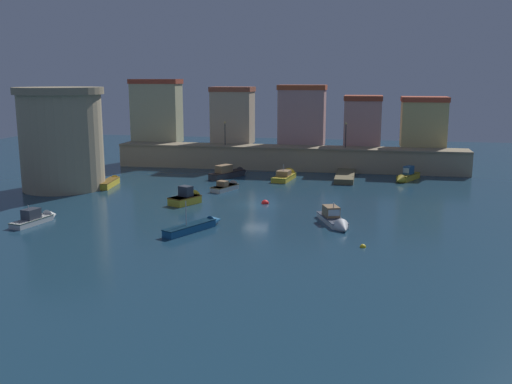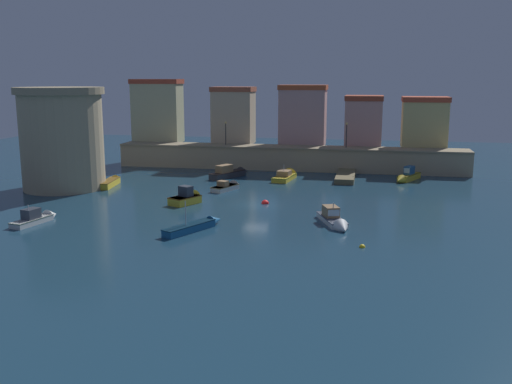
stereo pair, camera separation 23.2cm
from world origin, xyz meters
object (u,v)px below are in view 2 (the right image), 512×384
moored_boat_5 (407,176)px  moored_boat_7 (189,198)px  moored_boat_1 (229,186)px  moored_boat_6 (231,173)px  mooring_buoy_0 (265,204)px  moored_boat_3 (287,176)px  quay_lamp_1 (347,131)px  quay_lamp_0 (226,129)px  moored_boat_2 (37,218)px  moored_boat_8 (111,182)px  moored_boat_4 (335,220)px  fortress_tower (62,138)px  mooring_buoy_1 (362,247)px  moored_boat_0 (196,226)px

moored_boat_5 → moored_boat_7: size_ratio=1.31×
moored_boat_1 → moored_boat_6: (-1.81, 8.42, 0.22)m
moored_boat_1 → mooring_buoy_0: bearing=-117.6°
moored_boat_1 → moored_boat_3: (5.60, 8.59, 0.04)m
quay_lamp_1 → moored_boat_3: (-7.14, -7.72, -5.20)m
quay_lamp_0 → moored_boat_5: (25.18, -6.23, -4.98)m
moored_boat_2 → moored_boat_5: moored_boat_2 is taller
quay_lamp_0 → moored_boat_5: bearing=-13.9°
moored_boat_8 → moored_boat_4: bearing=-124.5°
quay_lamp_0 → mooring_buoy_0: 25.63m
moored_boat_4 → moored_boat_5: moored_boat_4 is taller
moored_boat_1 → moored_boat_8: moored_boat_1 is taller
moored_boat_2 → mooring_buoy_0: 22.13m
quay_lamp_1 → moored_boat_1: size_ratio=0.71×
quay_lamp_0 → moored_boat_4: bearing=-59.9°
fortress_tower → moored_boat_2: (5.90, -15.36, -5.51)m
quay_lamp_0 → moored_boat_2: size_ratio=0.63×
moored_boat_1 → quay_lamp_0: bearing=37.6°
quay_lamp_0 → quay_lamp_1: 17.19m
quay_lamp_1 → fortress_tower: bearing=-148.6°
moored_boat_5 → mooring_buoy_0: moored_boat_5 is taller
quay_lamp_0 → mooring_buoy_1: quay_lamp_0 is taller
quay_lamp_0 → moored_boat_3: bearing=-37.6°
moored_boat_1 → mooring_buoy_1: bearing=-120.2°
fortress_tower → quay_lamp_1: (31.80, 19.38, -0.34)m
moored_boat_6 → moored_boat_7: (-0.43, -16.41, -0.02)m
quay_lamp_1 → moored_boat_5: size_ratio=0.60×
quay_lamp_0 → moored_boat_2: 36.18m
moored_boat_1 → moored_boat_4: moored_boat_4 is taller
moored_boat_0 → mooring_buoy_1: size_ratio=13.79×
mooring_buoy_0 → mooring_buoy_1: size_ratio=1.64×
moored_boat_7 → moored_boat_8: 14.69m
mooring_buoy_0 → mooring_buoy_1: bearing=-53.9°
quay_lamp_1 → moored_boat_7: (-14.99, -24.31, -5.03)m
fortress_tower → moored_boat_7: 18.33m
quay_lamp_1 → moored_boat_2: bearing=-126.7°
quay_lamp_1 → moored_boat_4: (0.47, -30.44, -5.17)m
moored_boat_0 → moored_boat_3: moored_boat_0 is taller
moored_boat_0 → moored_boat_5: 33.99m
quay_lamp_0 → moored_boat_4: 35.56m
moored_boat_0 → moored_boat_8: 24.24m
moored_boat_3 → mooring_buoy_0: (-0.03, -15.21, -0.41)m
moored_boat_0 → moored_boat_2: 14.82m
quay_lamp_1 → moored_boat_0: bearing=-107.9°
moored_boat_1 → moored_boat_4: bearing=-114.6°
fortress_tower → mooring_buoy_0: 25.58m
quay_lamp_1 → moored_boat_8: (-27.36, -16.39, -5.19)m
moored_boat_4 → mooring_buoy_0: size_ratio=8.12×
moored_boat_4 → moored_boat_1: bearing=-158.3°
moored_boat_4 → quay_lamp_0: bearing=-171.2°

